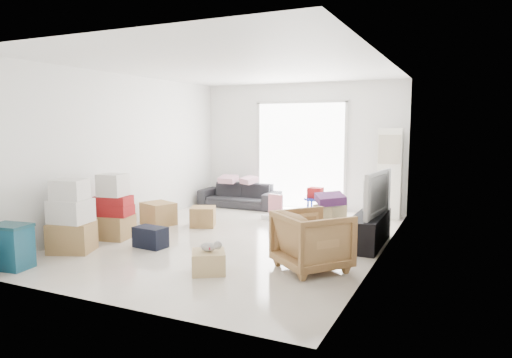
{
  "coord_description": "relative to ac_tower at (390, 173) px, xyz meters",
  "views": [
    {
      "loc": [
        3.29,
        -6.41,
        1.83
      ],
      "look_at": [
        0.22,
        0.2,
        0.95
      ],
      "focal_mm": 32.0,
      "sensor_mm": 36.0,
      "label": 1
    }
  ],
  "objects": [
    {
      "name": "room_shell",
      "position": [
        -1.95,
        -2.65,
        0.48
      ],
      "size": [
        4.98,
        6.48,
        3.18
      ],
      "color": "white",
      "rests_on": "ground"
    },
    {
      "name": "sliding_door",
      "position": [
        -1.95,
        0.33,
        0.37
      ],
      "size": [
        2.1,
        0.04,
        2.33
      ],
      "color": "white",
      "rests_on": "room_shell"
    },
    {
      "name": "ac_tower",
      "position": [
        0.0,
        0.0,
        0.0
      ],
      "size": [
        0.45,
        0.3,
        1.75
      ],
      "primitive_type": "cube",
      "color": "white",
      "rests_on": "room_shell"
    },
    {
      "name": "tv_console",
      "position": [
        0.05,
        -2.2,
        -0.64
      ],
      "size": [
        0.42,
        1.4,
        0.47
      ],
      "primitive_type": "cube",
      "color": "black",
      "rests_on": "room_shell"
    },
    {
      "name": "television",
      "position": [
        0.05,
        -2.2,
        -0.33
      ],
      "size": [
        0.79,
        1.22,
        0.15
      ],
      "primitive_type": "imported",
      "rotation": [
        0.0,
        0.0,
        1.46
      ],
      "color": "black",
      "rests_on": "tv_console"
    },
    {
      "name": "sofa",
      "position": [
        -3.2,
        -0.15,
        -0.53
      ],
      "size": [
        1.77,
        0.52,
        0.69
      ],
      "primitive_type": "imported",
      "rotation": [
        0.0,
        0.0,
        0.0
      ],
      "color": "black",
      "rests_on": "room_shell"
    },
    {
      "name": "pillow_left",
      "position": [
        -3.46,
        -0.18,
        -0.12
      ],
      "size": [
        0.42,
        0.33,
        0.13
      ],
      "primitive_type": "cube",
      "rotation": [
        0.0,
        0.0,
        -0.02
      ],
      "color": "#CC95A6",
      "rests_on": "sofa"
    },
    {
      "name": "pillow_right",
      "position": [
        -2.98,
        -0.12,
        -0.12
      ],
      "size": [
        0.45,
        0.42,
        0.12
      ],
      "primitive_type": "cube",
      "rotation": [
        0.0,
        0.0,
        -0.52
      ],
      "color": "#CC95A6",
      "rests_on": "sofa"
    },
    {
      "name": "armchair",
      "position": [
        -0.37,
        -3.69,
        -0.46
      ],
      "size": [
        1.09,
        1.09,
        0.82
      ],
      "primitive_type": "imported",
      "rotation": [
        0.0,
        0.0,
        2.44
      ],
      "color": "tan",
      "rests_on": "room_shell"
    },
    {
      "name": "storage_bins",
      "position": [
        -3.85,
        -5.26,
        -0.59
      ],
      "size": [
        0.53,
        0.4,
        0.57
      ],
      "rotation": [
        0.0,
        0.0,
        0.12
      ],
      "color": "navy",
      "rests_on": "room_shell"
    },
    {
      "name": "box_stack_a",
      "position": [
        -3.75,
        -4.37,
        -0.4
      ],
      "size": [
        0.71,
        0.65,
        1.05
      ],
      "rotation": [
        0.0,
        0.0,
        0.29
      ],
      "color": "olive",
      "rests_on": "room_shell"
    },
    {
      "name": "box_stack_b",
      "position": [
        -3.75,
        -3.5,
        -0.42
      ],
      "size": [
        0.62,
        0.6,
        1.04
      ],
      "rotation": [
        0.0,
        0.0,
        0.18
      ],
      "color": "olive",
      "rests_on": "room_shell"
    },
    {
      "name": "box_stack_c",
      "position": [
        -3.72,
        -2.38,
        -0.67
      ],
      "size": [
        0.69,
        0.64,
        0.41
      ],
      "rotation": [
        0.0,
        0.0,
        -0.26
      ],
      "color": "olive",
      "rests_on": "room_shell"
    },
    {
      "name": "loose_box",
      "position": [
        -2.9,
        -2.17,
        -0.7
      ],
      "size": [
        0.56,
        0.56,
        0.35
      ],
      "primitive_type": "cube",
      "rotation": [
        0.0,
        0.0,
        0.42
      ],
      "color": "olive",
      "rests_on": "room_shell"
    },
    {
      "name": "duffel_bag",
      "position": [
        -2.88,
        -3.7,
        -0.72
      ],
      "size": [
        0.51,
        0.34,
        0.31
      ],
      "primitive_type": "cube",
      "rotation": [
        0.0,
        0.0,
        -0.1
      ],
      "color": "black",
      "rests_on": "room_shell"
    },
    {
      "name": "ottoman",
      "position": [
        -0.79,
        -1.4,
        -0.66
      ],
      "size": [
        0.55,
        0.55,
        0.42
      ],
      "primitive_type": "cube",
      "rotation": [
        0.0,
        0.0,
        -0.39
      ],
      "color": "#927D55",
      "rests_on": "room_shell"
    },
    {
      "name": "blanket",
      "position": [
        -0.79,
        -1.4,
        -0.38
      ],
      "size": [
        0.63,
        0.63,
        0.14
      ],
      "primitive_type": "cube",
      "rotation": [
        0.0,
        0.0,
        0.51
      ],
      "color": "#4E2153",
      "rests_on": "ottoman"
    },
    {
      "name": "kids_table",
      "position": [
        -1.32,
        -0.55,
        -0.46
      ],
      "size": [
        0.45,
        0.45,
        0.59
      ],
      "rotation": [
        0.0,
        0.0,
        -0.27
      ],
      "color": "#1B2EA8",
      "rests_on": "room_shell"
    },
    {
      "name": "toy_walker",
      "position": [
        -2.0,
        -1.03,
        -0.74
      ],
      "size": [
        0.41,
        0.39,
        0.47
      ],
      "rotation": [
        0.0,
        0.0,
        -0.26
      ],
      "color": "silver",
      "rests_on": "room_shell"
    },
    {
      "name": "wood_crate",
      "position": [
        -1.49,
        -4.35,
        -0.74
      ],
      "size": [
        0.56,
        0.56,
        0.27
      ],
      "primitive_type": "cube",
      "rotation": [
        0.0,
        0.0,
        0.56
      ],
      "color": "tan",
      "rests_on": "room_shell"
    },
    {
      "name": "plush_bunny",
      "position": [
        -1.46,
        -4.34,
        -0.54
      ],
      "size": [
        0.27,
        0.15,
        0.14
      ],
      "rotation": [
        0.0,
        0.0,
        -0.14
      ],
      "color": "#B2ADA8",
      "rests_on": "wood_crate"
    }
  ]
}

